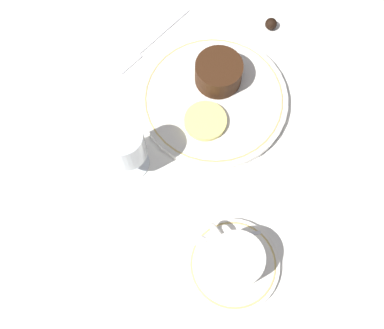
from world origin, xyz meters
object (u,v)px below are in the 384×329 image
(dinner_plate, at_px, (214,99))
(dessert_cake, at_px, (219,72))
(coffee_cup, at_px, (236,260))
(wine_glass, at_px, (125,146))
(fork, at_px, (146,46))

(dinner_plate, relative_size, dessert_cake, 3.16)
(dinner_plate, relative_size, coffee_cup, 2.41)
(wine_glass, distance_m, fork, 0.24)
(dinner_plate, distance_m, dessert_cake, 0.05)
(wine_glass, height_order, fork, wine_glass)
(dinner_plate, bearing_deg, fork, 12.50)
(wine_glass, bearing_deg, dinner_plate, -84.89)
(dinner_plate, xyz_separation_m, wine_glass, (-0.02, 0.18, 0.07))
(dessert_cake, bearing_deg, dinner_plate, 133.63)
(dinner_plate, bearing_deg, wine_glass, 95.11)
(fork, bearing_deg, wine_glass, 141.33)
(coffee_cup, bearing_deg, fork, -14.03)
(wine_glass, xyz_separation_m, fork, (0.18, -0.14, -0.07))
(dinner_plate, height_order, fork, dinner_plate)
(coffee_cup, distance_m, fork, 0.42)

